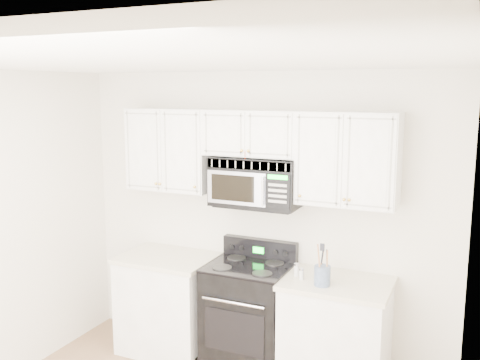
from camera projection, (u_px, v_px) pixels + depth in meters
The scene contains 9 objects.
room at pixel (153, 279), 3.27m from camera, with size 3.51×3.51×2.61m.
base_cabinet_left at pixel (169, 306), 5.03m from camera, with size 0.86×0.65×0.92m.
base_cabinet_right at pixel (336, 338), 4.39m from camera, with size 0.86×0.65×0.92m.
range at pixel (249, 314), 4.71m from camera, with size 0.70×0.64×1.11m.
upper_cabinets at pixel (254, 149), 4.59m from camera, with size 2.44×0.37×0.75m.
microwave at pixel (256, 181), 4.59m from camera, with size 0.76×0.43×0.42m.
utensil_crock at pixel (322, 275), 4.19m from camera, with size 0.13×0.13×0.34m.
shaker_salt at pixel (301, 274), 4.33m from camera, with size 0.04×0.04×0.09m.
shaker_pepper at pixel (297, 270), 4.41m from camera, with size 0.04×0.04×0.11m.
Camera 1 is at (1.77, -2.63, 2.45)m, focal length 40.00 mm.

